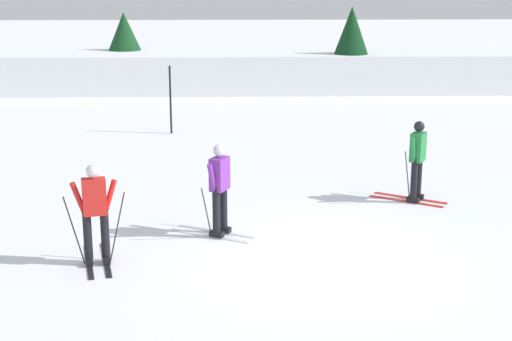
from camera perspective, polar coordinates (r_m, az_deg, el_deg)
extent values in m
plane|color=white|center=(12.81, 5.02, -6.81)|extent=(120.00, 120.00, 0.00)
cube|color=white|center=(32.24, 1.13, 7.89)|extent=(80.00, 7.05, 1.49)
cube|color=red|center=(16.21, 11.19, -2.29)|extent=(1.41, 0.91, 0.02)
cube|color=red|center=(16.46, 11.51, -2.03)|extent=(1.41, 0.91, 0.02)
cube|color=black|center=(16.14, 11.71, -2.16)|extent=(0.28, 0.24, 0.10)
cube|color=black|center=(16.40, 12.02, -1.90)|extent=(0.28, 0.24, 0.10)
cylinder|color=black|center=(16.01, 11.79, -0.53)|extent=(0.14, 0.14, 0.85)
cylinder|color=black|center=(16.27, 12.11, -0.30)|extent=(0.14, 0.14, 0.85)
cube|color=#23843D|center=(15.99, 12.07, 1.74)|extent=(0.40, 0.45, 0.60)
cylinder|color=#23843D|center=(15.77, 11.72, 1.53)|extent=(0.21, 0.27, 0.55)
cylinder|color=#23843D|center=(16.23, 12.28, 1.88)|extent=(0.21, 0.27, 0.55)
sphere|color=black|center=(15.90, 12.16, 3.25)|extent=(0.22, 0.22, 0.22)
cylinder|color=#38383D|center=(15.91, 11.31, -0.47)|extent=(0.26, 0.41, 1.17)
cylinder|color=#38383D|center=(16.41, 11.93, -0.03)|extent=(0.26, 0.41, 1.17)
cube|color=silver|center=(13.92, -3.52, -4.93)|extent=(1.47, 0.80, 0.02)
cube|color=silver|center=(14.15, -2.97, -4.58)|extent=(1.47, 0.80, 0.02)
cube|color=black|center=(13.83, -2.97, -4.79)|extent=(0.29, 0.22, 0.10)
cube|color=black|center=(14.06, -2.43, -4.44)|extent=(0.29, 0.22, 0.10)
cylinder|color=black|center=(13.68, -3.00, -2.92)|extent=(0.14, 0.14, 0.85)
cylinder|color=black|center=(13.91, -2.45, -2.60)|extent=(0.14, 0.14, 0.85)
cube|color=purple|center=(13.61, -2.76, -0.25)|extent=(0.38, 0.45, 0.60)
cylinder|color=purple|center=(13.42, -3.33, -0.55)|extent=(0.19, 0.27, 0.55)
cylinder|color=purple|center=(13.84, -2.34, -0.05)|extent=(0.19, 0.27, 0.55)
sphere|color=silver|center=(13.51, -2.78, 1.51)|extent=(0.22, 0.22, 0.22)
cylinder|color=#38383D|center=(13.58, -3.72, -3.21)|extent=(0.19, 0.34, 1.03)
cylinder|color=#38383D|center=(14.12, -2.48, -2.48)|extent=(0.19, 0.34, 1.03)
cube|color=black|center=(13.05, -12.43, -6.66)|extent=(0.46, 1.58, 0.02)
cube|color=black|center=(13.06, -11.20, -6.58)|extent=(0.46, 1.58, 0.02)
cube|color=black|center=(12.89, -12.41, -6.66)|extent=(0.18, 0.28, 0.10)
cube|color=black|center=(12.90, -11.17, -6.57)|extent=(0.18, 0.28, 0.10)
cylinder|color=black|center=(12.72, -12.53, -4.67)|extent=(0.14, 0.14, 0.85)
cylinder|color=black|center=(12.73, -11.27, -4.58)|extent=(0.14, 0.14, 0.85)
cube|color=red|center=(12.53, -12.06, -1.93)|extent=(0.43, 0.32, 0.60)
cylinder|color=red|center=(12.55, -13.20, -2.04)|extent=(0.27, 0.15, 0.55)
cylinder|color=red|center=(12.57, -10.92, -1.88)|extent=(0.27, 0.15, 0.55)
sphere|color=silver|center=(12.42, -12.16, -0.03)|extent=(0.22, 0.22, 0.22)
cylinder|color=#38383D|center=(12.80, -13.51, -4.40)|extent=(0.30, 0.09, 1.18)
cylinder|color=#38383D|center=(12.82, -10.37, -4.18)|extent=(0.30, 0.09, 1.18)
cylinder|color=black|center=(22.41, -6.44, 5.29)|extent=(0.06, 0.06, 2.00)
cylinder|color=#513823|center=(31.75, -9.73, 6.93)|extent=(0.19, 0.19, 0.79)
cone|color=#14421E|center=(31.58, -9.85, 9.64)|extent=(1.92, 1.92, 2.22)
cylinder|color=#513823|center=(30.17, 7.08, 6.66)|extent=(0.18, 0.18, 0.83)
cone|color=#0F3819|center=(29.97, 7.18, 9.79)|extent=(1.79, 1.79, 2.47)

